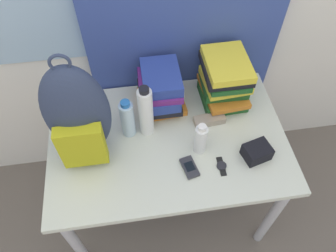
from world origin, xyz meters
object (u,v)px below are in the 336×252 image
object	(u,v)px
cell_phone	(190,167)
wristwatch	(222,166)
backpack	(78,116)
book_stack_left	(161,90)
book_stack_center	(225,80)
sunglasses_case	(209,120)
camera_pouch	(257,152)
water_bottle	(128,119)
sunscreen_bottle	(201,139)
sports_bottle	(146,112)

from	to	relation	value
cell_phone	wristwatch	xyz separation A→B (m)	(0.14, -0.01, -0.00)
wristwatch	cell_phone	bearing A→B (deg)	175.01
backpack	book_stack_left	distance (m)	0.44
book_stack_center	cell_phone	distance (m)	0.46
book_stack_left	book_stack_center	xyz separation A→B (m)	(0.31, -0.01, 0.03)
cell_phone	sunglasses_case	bearing A→B (deg)	59.14
backpack	wristwatch	world-z (taller)	backpack
backpack	sunglasses_case	size ratio (longest dim) A/B	3.58
book_stack_left	camera_pouch	bearing A→B (deg)	-44.07
book_stack_left	wristwatch	bearing A→B (deg)	-61.58
water_bottle	camera_pouch	distance (m)	0.60
water_bottle	sunscreen_bottle	distance (m)	0.34
book_stack_left	cell_phone	world-z (taller)	book_stack_left
sunglasses_case	wristwatch	size ratio (longest dim) A/B	1.63
book_stack_left	camera_pouch	xyz separation A→B (m)	(0.38, -0.37, -0.07)
water_bottle	sports_bottle	xyz separation A→B (m)	(0.08, -0.00, 0.04)
book_stack_center	water_bottle	size ratio (longest dim) A/B	1.30
sunscreen_bottle	camera_pouch	size ratio (longest dim) A/B	1.35
cell_phone	wristwatch	bearing A→B (deg)	-4.99
sunscreen_bottle	wristwatch	bearing A→B (deg)	-52.28
backpack	camera_pouch	distance (m)	0.78
book_stack_center	water_bottle	bearing A→B (deg)	-163.30
book_stack_left	sunscreen_bottle	world-z (taller)	book_stack_left
camera_pouch	wristwatch	bearing A→B (deg)	-169.40
water_bottle	sports_bottle	bearing A→B (deg)	-0.64
book_stack_center	sports_bottle	size ratio (longest dim) A/B	0.97
sunscreen_bottle	cell_phone	world-z (taller)	sunscreen_bottle
wristwatch	sunglasses_case	bearing A→B (deg)	89.88
book_stack_left	sports_bottle	xyz separation A→B (m)	(-0.09, -0.15, 0.03)
sports_bottle	wristwatch	bearing A→B (deg)	-39.20
backpack	sports_bottle	size ratio (longest dim) A/B	1.91
sunscreen_bottle	wristwatch	world-z (taller)	sunscreen_bottle
backpack	book_stack_center	xyz separation A→B (m)	(0.67, 0.21, -0.11)
cell_phone	sports_bottle	bearing A→B (deg)	124.44
sports_bottle	camera_pouch	xyz separation A→B (m)	(0.47, -0.22, -0.10)
backpack	sunglasses_case	world-z (taller)	backpack
backpack	cell_phone	xyz separation A→B (m)	(0.44, -0.17, -0.23)
sunglasses_case	sports_bottle	bearing A→B (deg)	-179.29
water_bottle	sports_bottle	distance (m)	0.09
water_bottle	sunglasses_case	distance (m)	0.40
backpack	sunscreen_bottle	bearing A→B (deg)	-8.94
wristwatch	book_stack_center	bearing A→B (deg)	76.27
sports_bottle	sunscreen_bottle	distance (m)	0.27
water_bottle	wristwatch	world-z (taller)	water_bottle
water_bottle	cell_phone	world-z (taller)	water_bottle
backpack	book_stack_center	distance (m)	0.71
book_stack_left	water_bottle	xyz separation A→B (m)	(-0.17, -0.15, -0.00)
backpack	wristwatch	bearing A→B (deg)	-17.38
cell_phone	water_bottle	bearing A→B (deg)	136.24
book_stack_left	sunscreen_bottle	xyz separation A→B (m)	(0.14, -0.30, -0.02)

